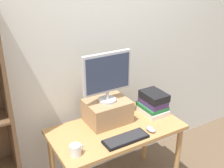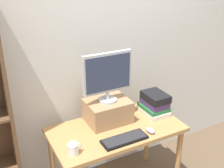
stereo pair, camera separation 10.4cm
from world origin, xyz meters
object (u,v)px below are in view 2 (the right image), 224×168
(computer_mouse, at_px, (150,130))
(computer_monitor, at_px, (108,75))
(book_stack, at_px, (154,104))
(riser_box, at_px, (108,111))
(coffee_mug, at_px, (73,149))
(keyboard, at_px, (124,139))
(desk, at_px, (116,137))

(computer_mouse, bearing_deg, computer_monitor, 125.68)
(computer_mouse, relative_size, book_stack, 0.37)
(riser_box, xyz_separation_m, computer_mouse, (0.24, -0.34, -0.09))
(coffee_mug, bearing_deg, riser_box, 34.14)
(keyboard, bearing_deg, riser_box, 86.63)
(coffee_mug, bearing_deg, book_stack, 13.57)
(desk, distance_m, computer_monitor, 0.57)
(desk, xyz_separation_m, riser_box, (-0.01, 0.14, 0.20))
(book_stack, bearing_deg, computer_mouse, -131.05)
(computer_mouse, bearing_deg, desk, 139.37)
(computer_monitor, bearing_deg, desk, -85.48)
(computer_monitor, xyz_separation_m, keyboard, (-0.02, -0.34, -0.44))
(computer_monitor, bearing_deg, book_stack, -10.51)
(riser_box, relative_size, book_stack, 1.39)
(keyboard, relative_size, coffee_mug, 3.36)
(computer_mouse, xyz_separation_m, coffee_mug, (-0.69, 0.03, 0.03))
(book_stack, bearing_deg, keyboard, -152.01)
(book_stack, bearing_deg, computer_monitor, 169.49)
(computer_monitor, relative_size, book_stack, 1.63)
(desk, distance_m, coffee_mug, 0.51)
(desk, bearing_deg, coffee_mug, -160.19)
(riser_box, height_order, keyboard, riser_box)
(desk, xyz_separation_m, computer_mouse, (0.23, -0.20, 0.11))
(keyboard, xyz_separation_m, book_stack, (0.48, 0.25, 0.09))
(computer_mouse, bearing_deg, book_stack, 48.95)
(riser_box, distance_m, coffee_mug, 0.55)
(computer_monitor, distance_m, computer_mouse, 0.60)
(riser_box, distance_m, keyboard, 0.35)
(riser_box, height_order, computer_monitor, computer_monitor)
(desk, relative_size, computer_mouse, 11.20)
(desk, relative_size, riser_box, 3.02)
(keyboard, height_order, computer_mouse, computer_mouse)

